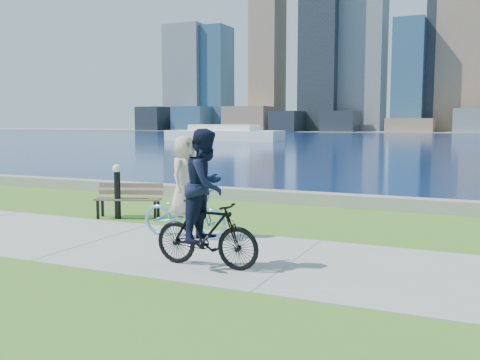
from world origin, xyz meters
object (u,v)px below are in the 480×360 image
(bollard_lamp, at_px, (117,188))
(cyclist_woman, at_px, (184,200))
(park_bench, at_px, (129,197))
(cyclist_man, at_px, (206,210))

(bollard_lamp, distance_m, cyclist_woman, 2.84)
(park_bench, relative_size, bollard_lamp, 1.27)
(park_bench, bearing_deg, cyclist_woman, -52.05)
(bollard_lamp, xyz_separation_m, cyclist_man, (4.03, -3.02, 0.19))
(bollard_lamp, bearing_deg, park_bench, 59.44)
(cyclist_woman, bearing_deg, park_bench, 57.34)
(bollard_lamp, height_order, cyclist_woman, cyclist_woman)
(park_bench, distance_m, cyclist_woman, 2.84)
(bollard_lamp, height_order, cyclist_man, cyclist_man)
(park_bench, bearing_deg, bollard_lamp, -141.42)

